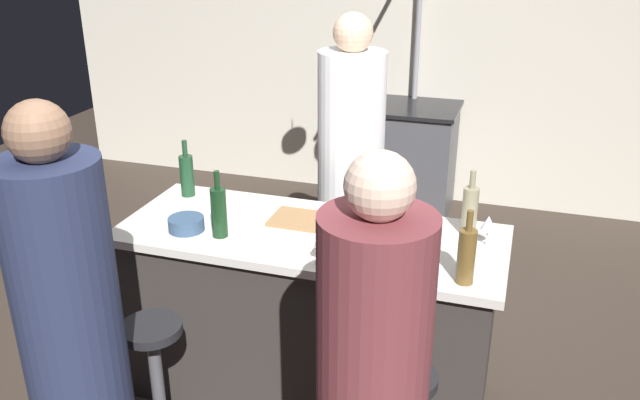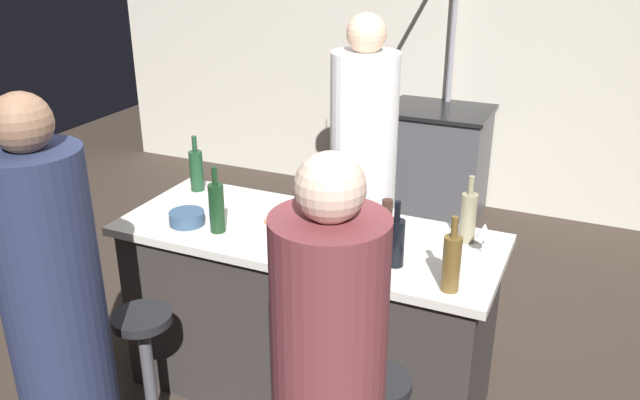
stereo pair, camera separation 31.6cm
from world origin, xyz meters
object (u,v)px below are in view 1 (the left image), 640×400
stove_range (406,159)px  guest_left (75,349)px  wine_bottle_red (219,211)px  wine_glass_by_chef (488,224)px  pepper_mill (392,219)px  wine_bottle_white (470,210)px  bar_stool_left (158,384)px  mixing_bowl_blue (186,224)px  chef (350,183)px  cutting_board (305,220)px  wine_glass_near_left_guest (322,240)px  wine_bottle_dark (407,237)px  wine_bottle_green (187,175)px  mixing_bowl_steel (380,218)px  wine_bottle_amber (466,255)px

stove_range → guest_left: guest_left is taller
wine_bottle_red → wine_glass_by_chef: 1.20m
stove_range → pepper_mill: size_ratio=4.24×
wine_bottle_white → bar_stool_left: bearing=-145.5°
stove_range → mixing_bowl_blue: mixing_bowl_blue is taller
chef → cutting_board: 0.74m
chef → wine_bottle_red: chef is taller
bar_stool_left → wine_bottle_red: size_ratio=2.15×
bar_stool_left → wine_glass_near_left_guest: (0.64, 0.35, 0.63)m
stove_range → mixing_bowl_blue: size_ratio=5.32×
wine_bottle_dark → chef: bearing=117.5°
chef → cutting_board: bearing=-92.2°
wine_glass_by_chef → mixing_bowl_blue: size_ratio=0.87×
guest_left → wine_glass_near_left_guest: guest_left is taller
wine_bottle_white → wine_glass_near_left_guest: wine_bottle_white is taller
wine_bottle_green → wine_glass_near_left_guest: wine_bottle_green is taller
stove_range → wine_glass_by_chef: 2.54m
bar_stool_left → mixing_bowl_steel: mixing_bowl_steel is taller
bar_stool_left → wine_glass_by_chef: 1.60m
wine_glass_by_chef → stove_range: bearing=108.6°
guest_left → mixing_bowl_steel: 1.45m
pepper_mill → wine_bottle_amber: wine_bottle_amber is taller
chef → wine_glass_near_left_guest: 1.13m
wine_glass_near_left_guest → guest_left: bearing=-134.5°
wine_bottle_green → mixing_bowl_blue: (0.20, -0.39, -0.08)m
stove_range → wine_bottle_amber: (0.73, -2.70, 0.57)m
wine_bottle_dark → mixing_bowl_steel: 0.36m
wine_glass_by_chef → wine_bottle_dark: bearing=-141.9°
wine_bottle_dark → wine_bottle_amber: size_ratio=0.93×
guest_left → wine_bottle_green: (-0.19, 1.22, 0.22)m
wine_bottle_white → mixing_bowl_steel: size_ratio=1.67×
cutting_board → mixing_bowl_steel: bearing=9.8°
pepper_mill → wine_glass_near_left_guest: size_ratio=1.44×
stove_range → wine_glass_by_chef: bearing=-71.4°
chef → wine_bottle_amber: (0.77, -1.08, 0.19)m
guest_left → wine_bottle_amber: (1.30, 0.74, 0.22)m
bar_stool_left → mixing_bowl_blue: (-0.06, 0.46, 0.56)m
wine_bottle_amber → mixing_bowl_blue: bearing=175.8°
cutting_board → pepper_mill: bearing=-8.6°
wine_bottle_dark → wine_bottle_white: wine_bottle_white is taller
chef → wine_bottle_dark: chef is taller
cutting_board → wine_bottle_amber: size_ratio=1.02×
cutting_board → wine_bottle_amber: wine_bottle_amber is taller
stove_range → bar_stool_left: (-0.50, -3.07, -0.07)m
wine_glass_near_left_guest → wine_bottle_white: bearing=40.3°
chef → wine_bottle_green: 0.96m
wine_bottle_dark → wine_glass_by_chef: size_ratio=1.98×
wine_bottle_green → cutting_board: bearing=-10.7°
cutting_board → wine_bottle_amber: (0.80, -0.35, 0.11)m
wine_bottle_dark → wine_bottle_red: size_ratio=0.91×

